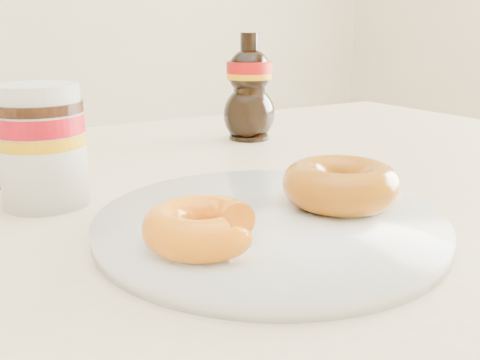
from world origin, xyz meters
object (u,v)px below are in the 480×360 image
donut_bitten (202,227)px  nutella_jar (42,141)px  donut_whole (341,184)px  plate (269,223)px  syrup_bottle (249,87)px  dining_table (189,264)px

donut_bitten → nutella_jar: (-0.07, 0.21, 0.03)m
nutella_jar → donut_bitten: bearing=-72.1°
donut_whole → donut_bitten: bearing=-171.8°
plate → syrup_bottle: 0.41m
dining_table → donut_bitten: size_ratio=15.78×
dining_table → nutella_jar: bearing=162.6°
donut_bitten → donut_whole: (0.16, 0.02, 0.00)m
donut_bitten → syrup_bottle: bearing=58.0°
nutella_jar → plate: bearing=-50.4°
dining_table → syrup_bottle: size_ratio=8.45×
plate → donut_bitten: bearing=-159.6°
nutella_jar → dining_table: bearing=-17.4°
plate → nutella_jar: size_ratio=2.52×
dining_table → syrup_bottle: bearing=45.2°
plate → syrup_bottle: bearing=60.5°
donut_whole → nutella_jar: bearing=139.8°
dining_table → nutella_jar: nutella_jar is taller
donut_whole → nutella_jar: (-0.22, 0.19, 0.03)m
donut_bitten → nutella_jar: nutella_jar is taller
donut_bitten → plate: bearing=24.7°
donut_bitten → nutella_jar: bearing=112.2°
plate → donut_bitten: donut_bitten is taller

